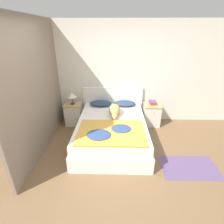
% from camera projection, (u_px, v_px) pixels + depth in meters
% --- Properties ---
extents(ground_plane, '(16.00, 16.00, 0.00)m').
position_uv_depth(ground_plane, '(110.00, 173.00, 3.09)').
color(ground_plane, brown).
extents(wall_back, '(9.00, 0.06, 2.55)m').
position_uv_depth(wall_back, '(112.00, 74.00, 4.48)').
color(wall_back, silver).
rests_on(wall_back, ground_plane).
extents(wall_side_left, '(0.06, 3.10, 2.55)m').
position_uv_depth(wall_side_left, '(41.00, 86.00, 3.54)').
color(wall_side_left, gray).
rests_on(wall_side_left, ground_plane).
extents(bed, '(1.50, 2.07, 0.53)m').
position_uv_depth(bed, '(112.00, 131.00, 3.89)').
color(bed, white).
rests_on(bed, ground_plane).
extents(headboard, '(1.58, 0.06, 0.96)m').
position_uv_depth(headboard, '(113.00, 103.00, 4.74)').
color(headboard, white).
rests_on(headboard, ground_plane).
extents(nightstand_left, '(0.43, 0.41, 0.57)m').
position_uv_depth(nightstand_left, '(74.00, 114.00, 4.62)').
color(nightstand_left, silver).
rests_on(nightstand_left, ground_plane).
extents(nightstand_right, '(0.43, 0.41, 0.57)m').
position_uv_depth(nightstand_right, '(152.00, 115.00, 4.58)').
color(nightstand_right, silver).
rests_on(nightstand_right, ground_plane).
extents(pillow_left, '(0.56, 0.34, 0.12)m').
position_uv_depth(pillow_left, '(101.00, 103.00, 4.50)').
color(pillow_left, navy).
rests_on(pillow_left, bed).
extents(pillow_right, '(0.56, 0.34, 0.12)m').
position_uv_depth(pillow_right, '(125.00, 103.00, 4.48)').
color(pillow_right, navy).
rests_on(pillow_right, bed).
extents(quilt, '(1.26, 0.93, 0.07)m').
position_uv_depth(quilt, '(111.00, 132.00, 3.28)').
color(quilt, gold).
rests_on(quilt, bed).
extents(dog, '(0.26, 0.66, 0.23)m').
position_uv_depth(dog, '(115.00, 110.00, 3.98)').
color(dog, tan).
rests_on(dog, bed).
extents(book_stack, '(0.18, 0.22, 0.09)m').
position_uv_depth(book_stack, '(153.00, 103.00, 4.44)').
color(book_stack, orange).
rests_on(book_stack, nightstand_right).
extents(table_lamp, '(0.23, 0.23, 0.30)m').
position_uv_depth(table_lamp, '(72.00, 95.00, 4.39)').
color(table_lamp, '#2D2D33').
rests_on(table_lamp, nightstand_left).
extents(rug, '(1.02, 0.65, 0.00)m').
position_uv_depth(rug, '(189.00, 167.00, 3.22)').
color(rug, '#604C75').
rests_on(rug, ground_plane).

